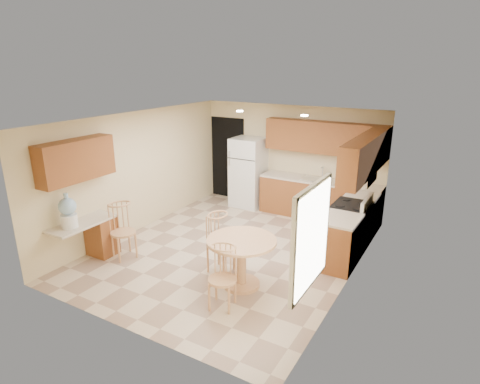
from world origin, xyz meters
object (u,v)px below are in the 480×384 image
Objects in this scene: refrigerator at (248,172)px; dining_table at (242,256)px; chair_desk at (118,227)px; chair_table_b at (219,275)px; chair_table_a at (217,240)px; stove at (350,226)px; water_crock at (68,212)px.

refrigerator is 1.55× the size of dining_table.
chair_desk reaches higher than dining_table.
refrigerator is at bearing -80.15° from chair_table_b.
chair_table_a reaches higher than chair_table_b.
chair_desk is (-3.47, -2.49, 0.15)m from stove.
refrigerator is at bearing -165.84° from chair_desk.
chair_table_b is at bearing -66.40° from refrigerator.
water_crock is at bearing -141.43° from stove.
chair_table_a is 1.87m from chair_desk.
chair_desk is at bearing -144.36° from stove.
stove is 1.07× the size of chair_table_a.
chair_table_b is at bearing 103.12° from chair_desk.
chair_desk is at bearing -23.98° from chair_table_b.
chair_table_a is at bearing -129.28° from stove.
chair_desk is at bearing -74.12° from chair_table_a.
dining_table is at bearing -62.66° from refrigerator.
chair_table_b is at bearing 35.61° from chair_table_a.
stove reaches higher than chair_table_a.
stove is at bearing 148.98° from chair_desk.
chair_desk is (-1.81, -0.46, 0.00)m from chair_table_a.
refrigerator is 1.67× the size of chair_table_a.
chair_table_b is at bearing -86.14° from dining_table.
stove reaches higher than chair_desk.
chair_table_a is at bearing -69.58° from refrigerator.
chair_table_b is at bearing 4.06° from water_crock.
chair_table_b reaches higher than dining_table.
chair_table_a is at bearing -69.84° from chair_table_b.
dining_table is 1.16× the size of chair_table_b.
refrigerator reaches higher than water_crock.
water_crock is (-0.45, -0.64, 0.42)m from chair_desk.
chair_table_a is at bearing 164.51° from dining_table.
chair_table_b is 0.92× the size of chair_desk.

